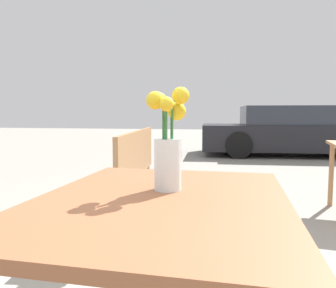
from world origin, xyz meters
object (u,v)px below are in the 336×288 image
table_front (162,234)px  parked_car (292,132)px  flower_vase (168,149)px  bench_near (128,173)px

table_front → parked_car: (1.72, 7.37, -0.07)m
flower_vase → bench_near: flower_vase is taller
bench_near → flower_vase: bearing=-68.6°
table_front → parked_car: bearing=76.9°
table_front → flower_vase: flower_vase is taller
flower_vase → parked_car: 7.49m
flower_vase → table_front: bearing=-91.3°
bench_near → parked_car: parked_car is taller
table_front → flower_vase: size_ratio=2.88×
table_front → bench_near: 2.02m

